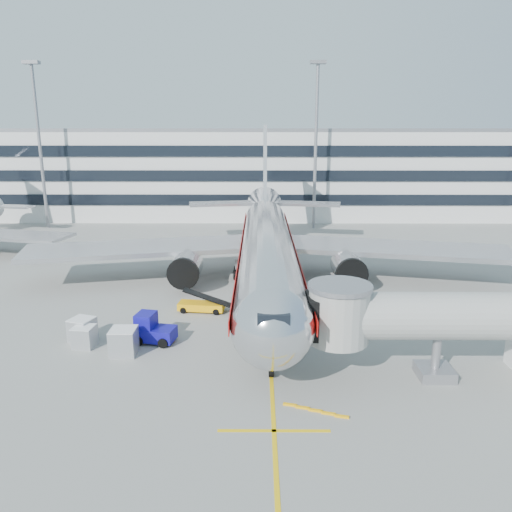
{
  "coord_description": "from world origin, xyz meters",
  "views": [
    {
      "loc": [
        -0.81,
        -37.28,
        15.5
      ],
      "look_at": [
        -1.08,
        7.82,
        4.0
      ],
      "focal_mm": 35.0,
      "sensor_mm": 36.0,
      "label": 1
    }
  ],
  "objects_px": {
    "belt_loader": "(201,305)",
    "ramp_worker": "(116,341)",
    "cargo_container_left": "(84,337)",
    "cargo_container_right": "(82,329)",
    "main_jet": "(267,244)",
    "baggage_tug": "(152,330)",
    "cargo_container_front": "(124,342)"
  },
  "relations": [
    {
      "from": "cargo_container_right",
      "to": "cargo_container_front",
      "type": "xyz_separation_m",
      "value": [
        3.75,
        -2.36,
        0.08
      ]
    },
    {
      "from": "main_jet",
      "to": "cargo_container_front",
      "type": "bearing_deg",
      "value": -122.2
    },
    {
      "from": "cargo_container_front",
      "to": "baggage_tug",
      "type": "bearing_deg",
      "value": 52.74
    },
    {
      "from": "cargo_container_left",
      "to": "baggage_tug",
      "type": "bearing_deg",
      "value": 10.24
    },
    {
      "from": "baggage_tug",
      "to": "main_jet",
      "type": "bearing_deg",
      "value": 58.58
    },
    {
      "from": "belt_loader",
      "to": "cargo_container_right",
      "type": "relative_size",
      "value": 2.06
    },
    {
      "from": "main_jet",
      "to": "belt_loader",
      "type": "xyz_separation_m",
      "value": [
        -5.84,
        -7.92,
        -3.67
      ]
    },
    {
      "from": "cargo_container_right",
      "to": "ramp_worker",
      "type": "bearing_deg",
      "value": -34.48
    },
    {
      "from": "cargo_container_left",
      "to": "main_jet",
      "type": "bearing_deg",
      "value": 48.3
    },
    {
      "from": "cargo_container_left",
      "to": "ramp_worker",
      "type": "xyz_separation_m",
      "value": [
        2.58,
        -0.97,
        0.1
      ]
    },
    {
      "from": "baggage_tug",
      "to": "cargo_container_front",
      "type": "distance_m",
      "value": 2.6
    },
    {
      "from": "main_jet",
      "to": "baggage_tug",
      "type": "xyz_separation_m",
      "value": [
        -8.78,
        -14.38,
        -3.25
      ]
    },
    {
      "from": "main_jet",
      "to": "belt_loader",
      "type": "bearing_deg",
      "value": -126.38
    },
    {
      "from": "cargo_container_left",
      "to": "cargo_container_front",
      "type": "height_order",
      "value": "cargo_container_front"
    },
    {
      "from": "cargo_container_right",
      "to": "cargo_container_front",
      "type": "bearing_deg",
      "value": -32.19
    },
    {
      "from": "main_jet",
      "to": "ramp_worker",
      "type": "xyz_separation_m",
      "value": [
        -11.01,
        -16.22,
        -3.34
      ]
    },
    {
      "from": "cargo_container_right",
      "to": "main_jet",
      "type": "bearing_deg",
      "value": 44.97
    },
    {
      "from": "baggage_tug",
      "to": "cargo_container_left",
      "type": "distance_m",
      "value": 4.88
    },
    {
      "from": "main_jet",
      "to": "ramp_worker",
      "type": "height_order",
      "value": "main_jet"
    },
    {
      "from": "belt_loader",
      "to": "ramp_worker",
      "type": "relative_size",
      "value": 2.4
    },
    {
      "from": "main_jet",
      "to": "cargo_container_left",
      "type": "xyz_separation_m",
      "value": [
        -13.58,
        -15.25,
        -3.45
      ]
    },
    {
      "from": "belt_loader",
      "to": "cargo_container_front",
      "type": "distance_m",
      "value": 9.66
    },
    {
      "from": "main_jet",
      "to": "ramp_worker",
      "type": "relative_size",
      "value": 28.59
    },
    {
      "from": "baggage_tug",
      "to": "ramp_worker",
      "type": "distance_m",
      "value": 2.89
    },
    {
      "from": "cargo_container_left",
      "to": "ramp_worker",
      "type": "height_order",
      "value": "ramp_worker"
    },
    {
      "from": "baggage_tug",
      "to": "cargo_container_front",
      "type": "height_order",
      "value": "baggage_tug"
    },
    {
      "from": "cargo_container_left",
      "to": "cargo_container_right",
      "type": "bearing_deg",
      "value": 114.38
    },
    {
      "from": "belt_loader",
      "to": "ramp_worker",
      "type": "xyz_separation_m",
      "value": [
        -5.17,
        -8.3,
        0.32
      ]
    },
    {
      "from": "cargo_container_front",
      "to": "ramp_worker",
      "type": "bearing_deg",
      "value": 160.43
    },
    {
      "from": "main_jet",
      "to": "cargo_container_right",
      "type": "height_order",
      "value": "main_jet"
    },
    {
      "from": "main_jet",
      "to": "cargo_container_left",
      "type": "height_order",
      "value": "main_jet"
    },
    {
      "from": "belt_loader",
      "to": "ramp_worker",
      "type": "bearing_deg",
      "value": -121.92
    }
  ]
}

